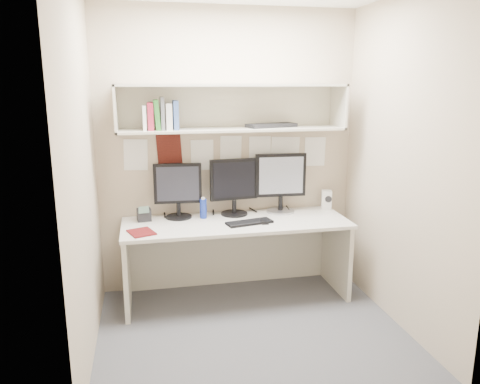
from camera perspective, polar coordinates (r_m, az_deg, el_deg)
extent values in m
cube|color=#47484C|center=(3.87, 1.52, -16.71)|extent=(2.40, 2.00, 0.01)
cube|color=tan|center=(4.38, -1.39, 4.90)|extent=(2.40, 0.02, 2.60)
cube|color=tan|center=(2.48, 7.03, -1.64)|extent=(2.40, 0.02, 2.60)
cube|color=tan|center=(3.35, -18.72, 1.64)|extent=(0.02, 2.00, 2.60)
cube|color=tan|center=(3.87, 19.21, 3.07)|extent=(0.02, 2.00, 2.60)
cube|color=beige|center=(4.17, -0.45, -3.79)|extent=(2.00, 0.70, 0.03)
cube|color=beige|center=(4.59, -1.26, -6.97)|extent=(1.96, 0.02, 0.70)
cube|color=beige|center=(4.17, -0.92, 7.66)|extent=(2.00, 0.38, 0.02)
cube|color=beige|center=(4.15, -0.94, 12.89)|extent=(2.00, 0.38, 0.02)
cube|color=beige|center=(4.33, -1.39, 10.38)|extent=(2.00, 0.02, 0.40)
cube|color=beige|center=(4.08, -14.91, 9.78)|extent=(0.02, 0.38, 0.40)
cube|color=beige|center=(4.45, 11.90, 10.18)|extent=(0.02, 0.38, 0.40)
cylinder|color=black|center=(4.31, -7.47, -3.01)|extent=(0.24, 0.24, 0.02)
cylinder|color=black|center=(4.29, -7.49, -2.14)|extent=(0.04, 0.04, 0.12)
cube|color=black|center=(4.24, -7.60, 1.04)|extent=(0.43, 0.07, 0.36)
cube|color=black|center=(4.22, -7.58, 0.99)|extent=(0.37, 0.03, 0.31)
cylinder|color=black|center=(4.37, -0.71, -2.65)|extent=(0.25, 0.25, 0.02)
cylinder|color=black|center=(4.35, -0.71, -1.75)|extent=(0.04, 0.04, 0.12)
cube|color=black|center=(4.31, -0.75, 1.55)|extent=(0.45, 0.08, 0.38)
cube|color=black|center=(4.29, -0.70, 1.49)|extent=(0.39, 0.04, 0.33)
cylinder|color=#A5A5AA|center=(4.48, 4.94, -2.31)|extent=(0.26, 0.26, 0.02)
cylinder|color=black|center=(4.46, 4.96, -1.37)|extent=(0.04, 0.04, 0.13)
cube|color=black|center=(4.41, 4.98, 2.06)|extent=(0.48, 0.06, 0.41)
cube|color=#A4A4A9|center=(4.39, 5.06, 2.01)|extent=(0.42, 0.03, 0.35)
cube|color=black|center=(4.10, 1.16, -3.73)|extent=(0.43, 0.23, 0.02)
cube|color=black|center=(4.10, 3.03, -3.64)|extent=(0.07, 0.10, 0.03)
cube|color=silver|center=(4.62, 10.49, -0.94)|extent=(0.11, 0.11, 0.18)
cylinder|color=black|center=(4.57, 10.73, -0.86)|extent=(0.06, 0.02, 0.06)
cylinder|color=navy|center=(4.25, -4.50, -2.04)|extent=(0.06, 0.06, 0.18)
cylinder|color=white|center=(4.23, -4.52, -0.81)|extent=(0.03, 0.03, 0.02)
cube|color=#520E0F|center=(3.93, -11.92, -4.83)|extent=(0.25, 0.28, 0.01)
cube|color=black|center=(4.25, -11.62, -2.73)|extent=(0.13, 0.11, 0.11)
cube|color=#4C6659|center=(4.18, -11.65, -2.14)|extent=(0.09, 0.02, 0.06)
cube|color=white|center=(4.05, -11.58, 8.85)|extent=(0.03, 0.17, 0.21)
cube|color=maroon|center=(4.05, -10.88, 9.04)|extent=(0.05, 0.17, 0.23)
cube|color=#256923|center=(4.05, -10.10, 9.23)|extent=(0.04, 0.17, 0.25)
cube|color=#535458|center=(4.05, -9.43, 9.42)|extent=(0.03, 0.17, 0.27)
cube|color=silver|center=(4.06, -8.67, 9.08)|extent=(0.05, 0.17, 0.22)
cube|color=#39528E|center=(4.06, -7.85, 9.27)|extent=(0.04, 0.17, 0.24)
cube|color=black|center=(4.27, 3.85, 8.11)|extent=(0.49, 0.30, 0.03)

